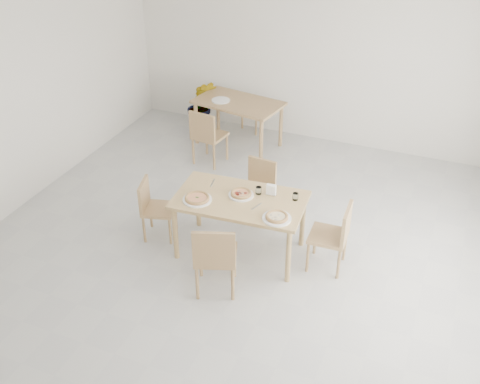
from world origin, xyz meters
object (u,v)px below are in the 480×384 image
at_px(pizza_pepperoni, 241,193).
at_px(potted_plant, 202,106).
at_px(tumbler_a, 259,190).
at_px(chair_back_s, 207,134).
at_px(plate_empty, 221,100).
at_px(plate_mushroom, 277,218).
at_px(pizza_margherita, 197,198).
at_px(second_table, 238,107).
at_px(tumbler_b, 295,196).
at_px(main_table, 240,205).
at_px(chair_south, 215,255).
at_px(chair_west, 153,205).
at_px(plate_pepperoni, 241,195).
at_px(chair_back_n, 260,102).
at_px(chair_east, 336,233).
at_px(plate_margherita, 197,200).
at_px(napkin_holder, 271,190).
at_px(pizza_mushroom, 277,217).
at_px(chair_north, 258,185).

distance_m(pizza_pepperoni, potted_plant, 3.35).
distance_m(tumbler_a, chair_back_s, 2.19).
bearing_deg(plate_empty, plate_mushroom, -55.30).
bearing_deg(pizza_margherita, second_table, 103.30).
height_order(tumbler_a, tumbler_b, tumbler_a).
bearing_deg(tumbler_a, main_table, -130.94).
xyz_separation_m(chair_south, chair_back_s, (-1.32, 2.58, -0.01)).
relative_size(chair_back_s, potted_plant, 0.98).
bearing_deg(chair_west, plate_pepperoni, -97.10).
distance_m(pizza_pepperoni, tumbler_b, 0.62).
bearing_deg(plate_empty, chair_back_n, 66.02).
relative_size(chair_west, tumbler_a, 8.66).
height_order(chair_east, plate_margherita, chair_east).
bearing_deg(plate_pepperoni, chair_east, 3.37).
xyz_separation_m(chair_east, potted_plant, (-2.97, 2.70, -0.04)).
xyz_separation_m(tumbler_b, napkin_holder, (-0.29, -0.01, 0.02)).
distance_m(pizza_mushroom, chair_back_n, 3.86).
relative_size(pizza_mushroom, tumbler_a, 3.47).
bearing_deg(plate_margherita, chair_south, -49.89).
distance_m(tumbler_b, chair_back_n, 3.49).
relative_size(chair_south, second_table, 0.62).
distance_m(chair_west, pizza_margherita, 0.76).
xyz_separation_m(chair_back_s, potted_plant, (-0.58, 1.04, -0.06)).
bearing_deg(chair_east, chair_south, -51.79).
bearing_deg(tumbler_a, pizza_pepperoni, -146.21).
distance_m(chair_back_n, plate_empty, 0.93).
bearing_deg(main_table, chair_south, -91.46).
bearing_deg(chair_back_n, chair_north, -43.45).
distance_m(chair_west, pizza_pepperoni, 1.16).
xyz_separation_m(plate_mushroom, tumbler_b, (0.07, 0.44, 0.03)).
bearing_deg(plate_mushroom, pizza_pepperoni, 151.78).
bearing_deg(chair_north, pizza_margherita, -103.33).
relative_size(chair_east, pizza_pepperoni, 3.05).
height_order(chair_west, second_table, chair_west).
distance_m(chair_east, pizza_mushroom, 0.74).
relative_size(chair_east, pizza_margherita, 2.25).
height_order(plate_mushroom, tumbler_a, tumbler_a).
xyz_separation_m(chair_west, plate_margherita, (0.67, -0.11, 0.31)).
bearing_deg(chair_south, pizza_margherita, -70.07).
xyz_separation_m(chair_south, plate_margherita, (-0.47, 0.56, 0.24)).
xyz_separation_m(main_table, plate_pepperoni, (-0.01, 0.07, 0.09)).
distance_m(pizza_margherita, pizza_mushroom, 0.96).
bearing_deg(plate_empty, tumbler_b, -49.44).
xyz_separation_m(chair_south, tumbler_a, (0.12, 0.96, 0.28)).
height_order(plate_pepperoni, napkin_holder, napkin_holder).
bearing_deg(chair_west, chair_back_n, -17.65).
height_order(tumbler_a, chair_back_s, chair_back_s).
relative_size(chair_east, potted_plant, 0.93).
bearing_deg(main_table, potted_plant, 119.06).
bearing_deg(chair_south, chair_east, -159.62).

